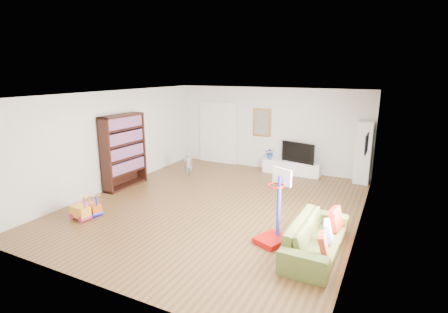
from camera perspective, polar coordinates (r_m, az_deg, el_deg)
The scene contains 25 objects.
floor at distance 8.68m, azimuth -1.20°, elevation -7.96°, with size 6.50×7.50×0.00m, color brown.
ceiling at distance 8.07m, azimuth -1.29°, elevation 10.12°, with size 6.50×7.50×0.00m, color white.
wall_back at distance 11.66m, azimuth 7.42°, elevation 4.49°, with size 6.50×0.00×2.70m, color silver.
wall_front at distance 5.39m, azimuth -20.35°, elevation -7.41°, with size 6.50×0.00×2.70m, color silver.
wall_left at distance 10.17m, azimuth -17.67°, elevation 2.58°, with size 0.00×7.50×2.70m, color silver.
wall_right at distance 7.38m, azimuth 21.68°, elevation -1.87°, with size 0.00×7.50×2.70m, color silver.
navy_accent at distance 8.65m, azimuth 22.77°, elevation 3.62°, with size 0.01×3.20×1.70m, color black.
olive_wainscot at distance 8.96m, azimuth 21.97°, elevation -4.89°, with size 0.01×3.20×1.00m, color brown.
doorway at distance 12.42m, azimuth -0.99°, elevation 3.77°, with size 1.45×0.06×2.10m, color white.
painting_back at distance 11.67m, azimuth 6.23°, elevation 5.53°, with size 0.62×0.06×0.92m, color gold.
artwork_right at distance 8.90m, azimuth 22.28°, elevation 1.96°, with size 0.04×0.56×0.46m, color #7F3F8C.
media_console at distance 11.39m, azimuth 10.97°, elevation -1.75°, with size 1.81×0.45×0.42m, color white.
tall_cabinet at distance 10.88m, azimuth 21.83°, elevation 0.59°, with size 0.43×0.43×1.83m, color white.
bookshelf at distance 10.15m, azimuth -16.06°, elevation 0.82°, with size 0.37×1.41×2.06m, color black.
sofa at distance 6.68m, azimuth 14.89°, elevation -12.60°, with size 2.08×0.82×0.61m, color #5B692D.
basketball_hoop at distance 6.69m, azimuth 8.01°, elevation -8.20°, with size 0.50×0.61×1.46m, color #B40A08.
ride_on_yellow at distance 8.43m, azimuth -22.47°, elevation -7.62°, with size 0.44×0.27×0.58m, color #FAAC2D.
ride_on_orange at distance 8.58m, azimuth -20.57°, elevation -7.31°, with size 0.38×0.24×0.51m, color #D8580D.
ride_on_pink at distance 8.69m, azimuth -22.07°, elevation -7.14°, with size 0.40×0.25×0.53m, color #DA54A3.
child at distance 10.95m, azimuth -5.87°, elevation -1.27°, with size 0.28×0.18×0.76m, color gray.
tv at distance 11.19m, azimuth 12.24°, elevation 0.73°, with size 1.11×0.15×0.64m, color black.
vase_plant at distance 11.51m, azimuth 7.57°, elevation 0.59°, with size 0.33×0.29×0.37m, color #234F97.
pillow_left at distance 6.07m, azimuth 15.89°, elevation -13.62°, with size 0.09×0.35×0.35m, color #AE381E.
pillow_center at distance 6.55m, azimuth 16.66°, elevation -11.55°, with size 0.09×0.34×0.34m, color white.
pillow_right at distance 7.09m, azimuth 17.78°, elevation -9.63°, with size 0.11×0.41×0.41m, color red.
Camera 1 is at (3.77, -7.12, 3.23)m, focal length 28.00 mm.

